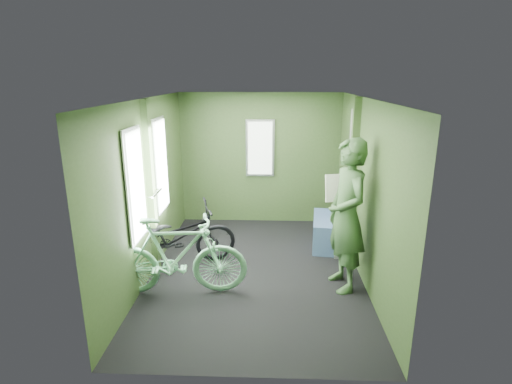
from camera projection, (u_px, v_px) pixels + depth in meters
room at (253, 168)px, 5.09m from camera, size 4.00×4.02×2.31m
bicycle_black at (177, 266)px, 5.60m from camera, size 1.81×1.21×0.95m
bicycle_mint at (178, 295)px, 4.86m from camera, size 1.75×0.74×1.08m
passenger at (346, 216)px, 4.80m from camera, size 0.60×0.78×1.89m
waste_box at (343, 227)px, 5.86m from camera, size 0.25×0.35×0.86m
bench_seat at (331, 228)px, 6.22m from camera, size 0.61×0.96×0.96m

